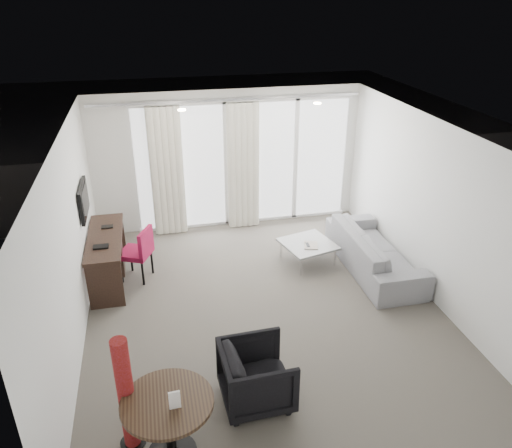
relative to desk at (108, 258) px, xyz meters
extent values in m
cube|color=#524D44|center=(2.22, -1.33, -0.39)|extent=(5.00, 6.00, 0.00)
cube|color=white|center=(2.22, -1.33, 2.21)|extent=(5.00, 6.00, 0.00)
cube|color=silver|center=(-0.28, -1.33, 0.91)|extent=(0.00, 6.00, 2.60)
cube|color=silver|center=(4.72, -1.33, 0.91)|extent=(0.00, 6.00, 2.60)
cube|color=silver|center=(2.22, -4.33, 0.91)|extent=(5.00, 0.00, 2.60)
cylinder|color=#FFE0B2|center=(1.32, 0.27, 2.20)|extent=(0.12, 0.12, 0.02)
cylinder|color=#FFE0B2|center=(3.42, 0.27, 2.20)|extent=(0.12, 0.12, 0.02)
cylinder|color=maroon|center=(0.35, -3.30, 0.27)|extent=(0.26, 0.26, 1.32)
imported|color=black|center=(1.73, -2.99, -0.03)|extent=(0.81, 0.79, 0.71)
imported|color=slate|center=(4.24, -0.57, -0.06)|extent=(0.88, 2.26, 0.66)
cube|color=#4D4D50|center=(2.52, 3.17, -0.45)|extent=(5.60, 3.00, 0.12)
camera|label=1|loc=(0.81, -7.13, 3.89)|focal=35.00mm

